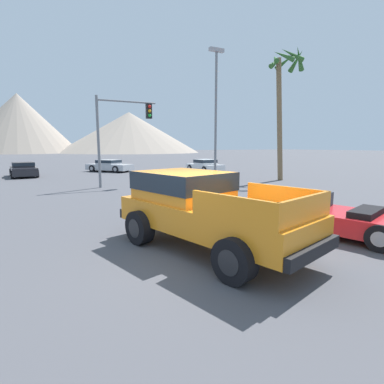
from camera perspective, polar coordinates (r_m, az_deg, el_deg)
The scene contains 9 objects.
ground_plane at distance 7.13m, azimuth 2.06°, elevation -11.56°, with size 320.00×320.00×0.00m, color #4C4C51.
orange_pickup_truck at distance 7.34m, azimuth 1.67°, elevation -2.52°, with size 3.37×5.51×1.83m.
red_convertible_car at distance 9.46m, azimuth 26.11°, elevation -4.67°, with size 2.98×4.41×1.07m.
parked_car_dark at distance 27.97m, azimuth -29.43°, elevation 3.78°, with size 2.25×4.18×1.17m.
parked_car_silver at distance 30.29m, azimuth -15.46°, elevation 4.89°, with size 4.28×4.61×1.16m.
parked_car_white at distance 28.89m, azimuth 2.46°, elevation 5.07°, with size 2.29×4.19×1.21m.
traffic_light_main at distance 18.98m, azimuth -13.22°, elevation 12.42°, with size 3.65×0.38×5.37m.
street_lamp_post at distance 17.97m, azimuth 4.57°, elevation 15.94°, with size 0.90×0.24×7.90m.
palm_tree_tall at distance 23.19m, azimuth 17.10°, elevation 18.67°, with size 2.48×2.50×9.03m.
Camera 1 is at (-3.22, -5.86, 2.48)m, focal length 28.00 mm.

